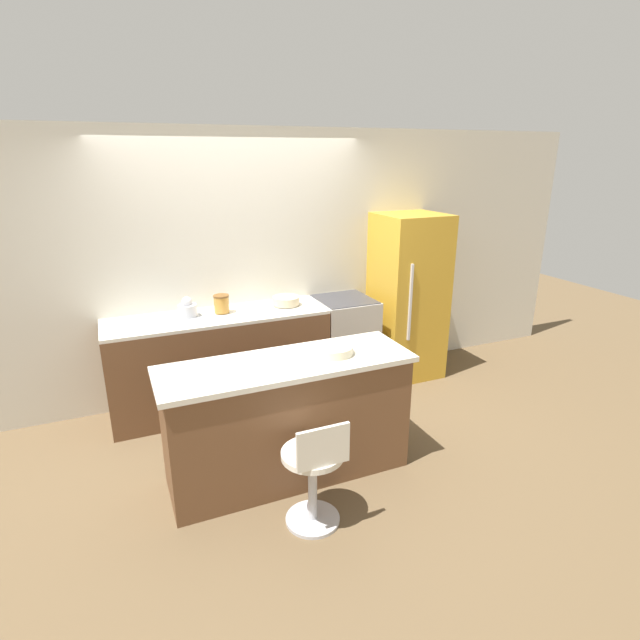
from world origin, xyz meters
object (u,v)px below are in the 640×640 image
object	(u,v)px
oven_range	(344,342)
stool_chair	(314,473)
refrigerator	(408,297)
kettle	(188,309)
mixing_bowl	(286,301)

from	to	relation	value
oven_range	stool_chair	xyz separation A→B (m)	(-1.13, -1.88, -0.08)
refrigerator	kettle	xyz separation A→B (m)	(-2.32, 0.06, 0.13)
stool_chair	oven_range	bearing A→B (deg)	58.97
kettle	mixing_bowl	world-z (taller)	kettle
oven_range	kettle	bearing A→B (deg)	178.46
stool_chair	kettle	bearing A→B (deg)	102.96
stool_chair	mixing_bowl	world-z (taller)	mixing_bowl
refrigerator	mixing_bowl	size ratio (longest dim) A/B	6.66
oven_range	stool_chair	world-z (taller)	oven_range
oven_range	mixing_bowl	world-z (taller)	mixing_bowl
oven_range	mixing_bowl	distance (m)	0.81
oven_range	stool_chair	distance (m)	2.19
stool_chair	mixing_bowl	distance (m)	2.07
oven_range	kettle	size ratio (longest dim) A/B	5.05
oven_range	kettle	distance (m)	1.66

